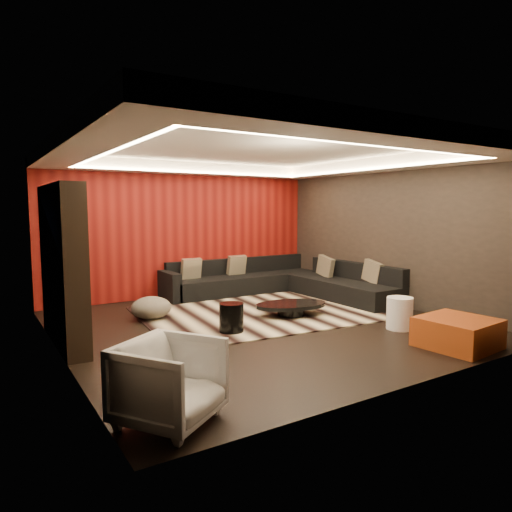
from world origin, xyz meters
TOP-DOWN VIEW (x-y plane):
  - floor at (0.00, 0.00)m, footprint 6.00×6.00m
  - ceiling at (0.00, 0.00)m, footprint 6.00×6.00m
  - wall_back at (0.00, 3.01)m, footprint 6.00×0.02m
  - wall_left at (-3.01, 0.00)m, footprint 0.02×6.00m
  - wall_right at (3.01, 0.00)m, footprint 0.02×6.00m
  - red_feature_wall at (0.00, 2.97)m, footprint 5.98×0.05m
  - soffit_back at (0.00, 2.70)m, footprint 6.00×0.60m
  - soffit_front at (0.00, -2.70)m, footprint 6.00×0.60m
  - soffit_left at (-2.70, 0.00)m, footprint 0.60×4.80m
  - soffit_right at (2.70, 0.00)m, footprint 0.60×4.80m
  - cove_back at (0.00, 2.36)m, footprint 4.80×0.08m
  - cove_front at (0.00, -2.36)m, footprint 4.80×0.08m
  - cove_left at (-2.36, 0.00)m, footprint 0.08×4.80m
  - cove_right at (2.36, 0.00)m, footprint 0.08×4.80m
  - tv_surround at (-2.85, 0.60)m, footprint 0.30×2.00m
  - tv_screen at (-2.69, 0.60)m, footprint 0.04×1.30m
  - tv_shelf at (-2.69, 0.60)m, footprint 0.04×1.60m
  - rug at (0.38, 0.69)m, footprint 4.24×3.33m
  - coffee_table at (0.77, 0.19)m, footprint 1.52×1.52m
  - drum_stool at (-0.62, -0.17)m, footprint 0.48×0.48m
  - striped_pouf at (-1.37, 1.28)m, footprint 0.88×0.88m
  - white_side_table at (1.70, -1.38)m, footprint 0.52×0.52m
  - orange_ottoman at (1.62, -2.43)m, footprint 0.97×0.97m
  - armchair at (-2.50, -2.42)m, footprint 1.10×1.11m
  - sectional_sofa at (1.73, 1.86)m, footprint 3.65×3.50m
  - throw_pillows at (1.63, 1.75)m, footprint 3.13×2.73m

SIDE VIEW (x-z plane):
  - floor at x=0.00m, z-range -0.02..0.00m
  - rug at x=0.38m, z-range 0.00..0.02m
  - coffee_table at x=0.77m, z-range 0.02..0.23m
  - orange_ottoman at x=1.62m, z-range 0.00..0.40m
  - striped_pouf at x=-1.37m, z-range 0.02..0.39m
  - drum_stool at x=-0.62m, z-range 0.02..0.45m
  - white_side_table at x=1.70m, z-range 0.00..0.50m
  - sectional_sofa at x=1.73m, z-range -0.11..0.64m
  - armchair at x=-2.50m, z-range 0.00..0.74m
  - throw_pillows at x=1.63m, z-range 0.37..0.87m
  - tv_shelf at x=-2.69m, z-range 0.68..0.72m
  - tv_surround at x=-2.85m, z-range 0.00..2.20m
  - wall_back at x=0.00m, z-range 0.00..2.80m
  - wall_left at x=-3.01m, z-range 0.00..2.80m
  - wall_right at x=3.01m, z-range 0.00..2.80m
  - red_feature_wall at x=0.00m, z-range 0.01..2.79m
  - tv_screen at x=-2.69m, z-range 1.05..1.85m
  - cove_back at x=0.00m, z-range 2.58..2.62m
  - cove_front at x=0.00m, z-range 2.58..2.62m
  - cove_left at x=-2.36m, z-range 2.58..2.62m
  - cove_right at x=2.36m, z-range 2.58..2.62m
  - soffit_back at x=0.00m, z-range 2.58..2.80m
  - soffit_front at x=0.00m, z-range 2.58..2.80m
  - soffit_left at x=-2.70m, z-range 2.58..2.80m
  - soffit_right at x=2.70m, z-range 2.58..2.80m
  - ceiling at x=0.00m, z-range 2.80..2.82m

